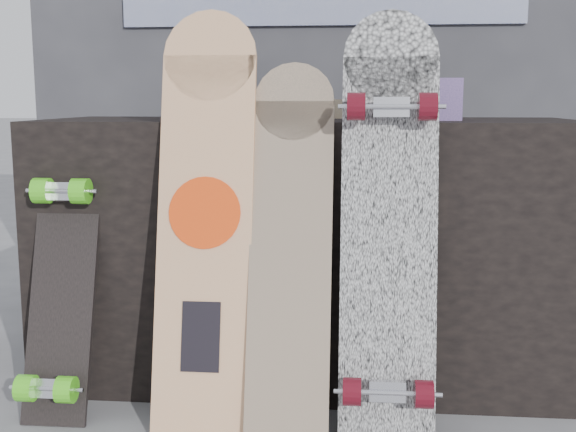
# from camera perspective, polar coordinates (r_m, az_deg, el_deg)

# --- Properties ---
(vendor_table) EXTENTS (1.60, 0.60, 0.80)m
(vendor_table) POSITION_cam_1_polar(r_m,az_deg,el_deg) (2.26, 1.57, -2.53)
(vendor_table) COLOR black
(vendor_table) RESTS_ON ground
(booth) EXTENTS (2.40, 0.22, 2.20)m
(booth) POSITION_cam_1_polar(r_m,az_deg,el_deg) (3.07, 2.69, 13.71)
(booth) COLOR #313136
(booth) RESTS_ON ground
(merch_box_purple) EXTENTS (0.18, 0.12, 0.10)m
(merch_box_purple) POSITION_cam_1_polar(r_m,az_deg,el_deg) (2.34, -7.29, 8.88)
(merch_box_purple) COLOR #433670
(merch_box_purple) RESTS_ON vendor_table
(merch_box_small) EXTENTS (0.14, 0.14, 0.12)m
(merch_box_small) POSITION_cam_1_polar(r_m,az_deg,el_deg) (2.17, 11.54, 9.01)
(merch_box_small) COLOR #433670
(merch_box_small) RESTS_ON vendor_table
(merch_box_flat) EXTENTS (0.22, 0.10, 0.06)m
(merch_box_flat) POSITION_cam_1_polar(r_m,az_deg,el_deg) (2.35, 6.15, 8.42)
(merch_box_flat) COLOR #D1B78C
(merch_box_flat) RESTS_ON vendor_table
(longboard_geisha) EXTENTS (0.25, 0.28, 1.10)m
(longboard_geisha) POSITION_cam_1_polar(r_m,az_deg,el_deg) (1.91, -6.54, 0.72)
(longboard_geisha) COLOR beige
(longboard_geisha) RESTS_ON ground
(longboard_celtic) EXTENTS (0.21, 0.30, 0.96)m
(longboard_celtic) POSITION_cam_1_polar(r_m,az_deg,el_deg) (1.87, 0.23, -1.62)
(longboard_celtic) COLOR beige
(longboard_celtic) RESTS_ON ground
(longboard_cascadia) EXTENTS (0.25, 0.28, 1.09)m
(longboard_cascadia) POSITION_cam_1_polar(r_m,az_deg,el_deg) (1.85, 8.00, -0.13)
(longboard_cascadia) COLOR white
(longboard_cascadia) RESTS_ON ground
(skateboard_dark) EXTENTS (0.18, 0.32, 0.78)m
(skateboard_dark) POSITION_cam_1_polar(r_m,az_deg,el_deg) (2.06, -17.46, -4.21)
(skateboard_dark) COLOR black
(skateboard_dark) RESTS_ON ground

